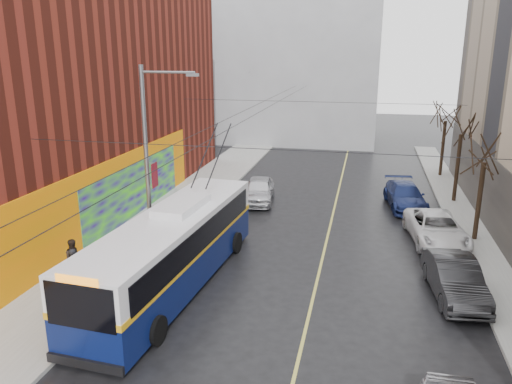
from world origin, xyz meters
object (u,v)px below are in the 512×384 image
tree_far (447,111)px  pedestrian_a (75,267)px  parked_car_b (455,278)px  tree_mid (463,122)px  pedestrian_c (148,241)px  parked_car_c (436,229)px  following_car (259,190)px  tree_near (486,147)px  parked_car_d (405,196)px  pedestrian_b (74,259)px  trolleybus (173,249)px  streetlight_pole (150,161)px

tree_far → pedestrian_a: (-17.25, -23.25, -4.19)m
parked_car_b → tree_far: bearing=78.0°
tree_far → parked_car_b: size_ratio=1.36×
tree_mid → pedestrian_c: 20.63m
parked_car_c → following_car: (-10.44, 4.99, 0.04)m
tree_near → parked_car_c: 4.70m
parked_car_c → pedestrian_c: bearing=-166.0°
tree_mid → pedestrian_c: size_ratio=4.15×
parked_car_b → parked_car_c: size_ratio=0.88×
parked_car_d → pedestrian_c: 16.61m
tree_far → pedestrian_b: (-17.64, -22.66, -4.12)m
tree_near → tree_mid: tree_mid is taller
tree_mid → pedestrian_b: 23.97m
parked_car_b → pedestrian_a: bearing=-176.6°
tree_mid → parked_car_d: bearing=-151.1°
parked_car_b → parked_car_d: parked_car_b is taller
tree_mid → parked_car_c: (-2.00, -7.59, -4.49)m
tree_far → trolleybus: 26.10m
pedestrian_b → pedestrian_c: pedestrian_b is taller
following_car → pedestrian_b: (-5.20, -13.06, 0.23)m
parked_car_d → parked_car_c: bearing=-86.2°
parked_car_d → pedestrian_a: bearing=-142.0°
trolleybus → pedestrian_a: size_ratio=7.98×
pedestrian_a → pedestrian_b: bearing=15.7°
trolleybus → parked_car_d: (10.15, 13.40, -0.92)m
following_car → pedestrian_c: (-3.08, -10.29, 0.16)m
following_car → tree_far: bearing=30.8°
tree_near → pedestrian_b: tree_near is taller
trolleybus → parked_car_d: 16.83m
trolleybus → parked_car_b: (11.35, 1.55, -0.88)m
trolleybus → streetlight_pole: bearing=133.6°
trolleybus → parked_car_d: trolleybus is taller
tree_near → tree_far: (0.00, 14.00, 0.17)m
tree_mid → trolleybus: bearing=-131.4°
streetlight_pole → pedestrian_c: size_ratio=5.60×
tree_near → pedestrian_b: size_ratio=3.65×
parked_car_b → following_car: following_car is taller
parked_car_c → streetlight_pole: bearing=-165.1°
tree_near → parked_car_d: tree_near is taller
tree_near → streetlight_pole: bearing=-158.4°
streetlight_pole → tree_near: 16.28m
tree_mid → following_car: (-12.44, -2.61, -4.46)m
pedestrian_b → parked_car_c: bearing=-18.4°
tree_near → pedestrian_a: (-17.25, -9.25, -4.02)m
tree_mid → following_car: tree_mid is taller
following_car → pedestrian_b: bearing=-118.6°
tree_mid → tree_far: bearing=90.0°
parked_car_d → pedestrian_b: pedestrian_b is taller
pedestrian_a → pedestrian_b: (-0.39, 0.59, 0.07)m
tree_far → trolleybus: (-13.35, -22.16, -3.47)m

